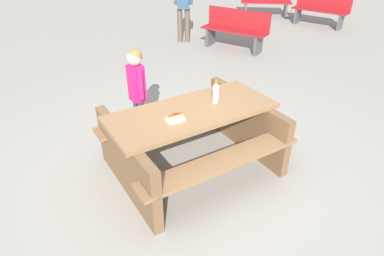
# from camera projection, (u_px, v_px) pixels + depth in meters

# --- Properties ---
(ground_plane) EXTENTS (30.00, 30.00, 0.00)m
(ground_plane) POSITION_uv_depth(u_px,v_px,m) (192.00, 166.00, 3.94)
(ground_plane) COLOR gray
(ground_plane) RESTS_ON ground
(picnic_table) EXTENTS (2.13, 1.86, 0.75)m
(picnic_table) POSITION_uv_depth(u_px,v_px,m) (192.00, 134.00, 3.71)
(picnic_table) COLOR olive
(picnic_table) RESTS_ON ground
(soda_bottle) EXTENTS (0.07, 0.07, 0.25)m
(soda_bottle) POSITION_uv_depth(u_px,v_px,m) (216.00, 92.00, 3.64)
(soda_bottle) COLOR silver
(soda_bottle) RESTS_ON picnic_table
(hotdog_tray) EXTENTS (0.21, 0.16, 0.08)m
(hotdog_tray) POSITION_uv_depth(u_px,v_px,m) (175.00, 118.00, 3.34)
(hotdog_tray) COLOR white
(hotdog_tray) RESTS_ON picnic_table
(child_in_coat) EXTENTS (0.20, 0.29, 1.19)m
(child_in_coat) POSITION_uv_depth(u_px,v_px,m) (137.00, 83.00, 4.12)
(child_in_coat) COLOR #3F334C
(child_in_coat) RESTS_ON ground
(park_bench_near) EXTENTS (0.60, 1.54, 0.85)m
(park_bench_near) POSITION_uv_depth(u_px,v_px,m) (236.00, 29.00, 7.46)
(park_bench_near) COLOR maroon
(park_bench_near) RESTS_ON ground
(park_bench_mid) EXTENTS (0.50, 1.52, 0.85)m
(park_bench_mid) POSITION_uv_depth(u_px,v_px,m) (321.00, 9.00, 9.22)
(park_bench_mid) COLOR maroon
(park_bench_mid) RESTS_ON ground
(park_bench_far) EXTENTS (1.19, 1.46, 0.85)m
(park_bench_far) POSITION_uv_depth(u_px,v_px,m) (266.00, 1.00, 10.20)
(park_bench_far) COLOR maroon
(park_bench_far) RESTS_ON ground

